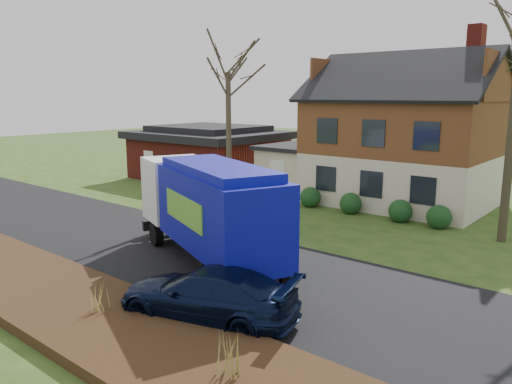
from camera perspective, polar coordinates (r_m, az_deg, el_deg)
The scene contains 11 objects.
ground at distance 18.64m, azimuth -7.44°, elevation -7.25°, with size 120.00×120.00×0.00m, color #2A4517.
road at distance 18.64m, azimuth -7.44°, elevation -7.22°, with size 80.00×7.00×0.02m, color black.
mulch_verge at distance 15.71m, azimuth -22.00°, elevation -10.96°, with size 80.00×3.50×0.30m, color #301E10.
main_house at distance 28.40m, azimuth 15.69°, elevation 7.02°, with size 12.95×8.95×9.26m.
ranch_house at distance 35.59m, azimuth -5.40°, elevation 4.54°, with size 9.80×8.20×3.70m.
garbage_truck at distance 17.03m, azimuth -5.51°, elevation -1.62°, with size 8.73×5.40×3.65m.
silver_sedan at distance 22.53m, azimuth -2.56°, elevation -1.94°, with size 1.61×4.62×1.52m, color #ACAFB4.
navy_wagon at distance 13.33m, azimuth -5.58°, elevation -11.58°, with size 1.98×4.87×1.41m, color black.
tree_front_west at distance 27.99m, azimuth -3.24°, elevation 15.62°, with size 3.29×3.29×9.78m.
grass_clump_mid at distance 13.82m, azimuth -17.45°, elevation -11.05°, with size 0.32×0.26×0.89m.
grass_clump_east at distance 10.38m, azimuth -3.07°, elevation -18.07°, with size 0.38×0.31×0.95m.
Camera 1 is at (13.04, -11.98, 5.82)m, focal length 35.00 mm.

